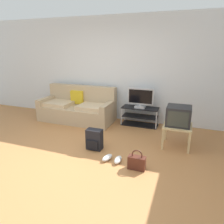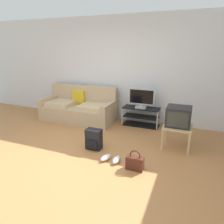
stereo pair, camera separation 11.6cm
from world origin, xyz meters
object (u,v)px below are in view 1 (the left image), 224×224
(handbag, at_px, (137,162))
(sneakers_pair, at_px, (113,159))
(side_table, at_px, (177,128))
(tv_stand, at_px, (140,116))
(crt_tv, at_px, (179,116))
(flat_tv, at_px, (140,98))
(backpack, at_px, (94,140))
(couch, at_px, (78,108))

(handbag, relative_size, sneakers_pair, 0.99)
(side_table, bearing_deg, sneakers_pair, -135.28)
(tv_stand, distance_m, side_table, 1.36)
(crt_tv, bearing_deg, side_table, -90.00)
(tv_stand, xyz_separation_m, sneakers_pair, (-0.03, -1.93, -0.19))
(flat_tv, xyz_separation_m, backpack, (-0.53, -1.60, -0.51))
(sneakers_pair, bearing_deg, crt_tv, 45.18)
(tv_stand, relative_size, side_table, 1.69)
(couch, bearing_deg, tv_stand, 6.83)
(tv_stand, bearing_deg, couch, -173.17)
(flat_tv, xyz_separation_m, crt_tv, (0.96, -0.91, -0.07))
(side_table, xyz_separation_m, handbag, (-0.54, -1.08, -0.26))
(side_table, height_order, sneakers_pair, side_table)
(backpack, distance_m, sneakers_pair, 0.60)
(handbag, bearing_deg, sneakers_pair, 168.29)
(crt_tv, height_order, backpack, crt_tv)
(tv_stand, height_order, sneakers_pair, tv_stand)
(tv_stand, xyz_separation_m, side_table, (0.96, -0.95, 0.15))
(tv_stand, relative_size, handbag, 2.67)
(side_table, height_order, handbag, side_table)
(side_table, xyz_separation_m, backpack, (-1.49, -0.67, -0.19))
(backpack, relative_size, sneakers_pair, 1.17)
(couch, height_order, side_table, couch)
(couch, bearing_deg, handbag, -40.95)
(flat_tv, height_order, sneakers_pair, flat_tv)
(flat_tv, bearing_deg, backpack, -108.20)
(flat_tv, xyz_separation_m, sneakers_pair, (-0.03, -1.91, -0.66))
(tv_stand, relative_size, flat_tv, 1.42)
(side_table, xyz_separation_m, crt_tv, (-0.00, 0.02, 0.26))
(couch, relative_size, flat_tv, 3.09)
(side_table, relative_size, crt_tv, 1.19)
(crt_tv, bearing_deg, backpack, -155.10)
(backpack, bearing_deg, flat_tv, 85.21)
(flat_tv, xyz_separation_m, side_table, (0.96, -0.92, -0.32))
(handbag, distance_m, sneakers_pair, 0.47)
(side_table, bearing_deg, backpack, -155.62)
(couch, xyz_separation_m, backpack, (1.16, -1.42, -0.13))
(tv_stand, relative_size, crt_tv, 2.00)
(handbag, xyz_separation_m, sneakers_pair, (-0.46, 0.09, -0.08))
(side_table, bearing_deg, flat_tv, 136.23)
(backpack, bearing_deg, crt_tv, 38.30)
(crt_tv, relative_size, handbag, 1.33)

